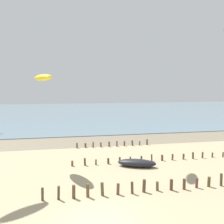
# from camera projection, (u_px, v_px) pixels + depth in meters

# --- Properties ---
(ground_plane) EXTENTS (160.00, 160.00, 0.00)m
(ground_plane) POSITION_uv_depth(u_px,v_px,m) (100.00, 220.00, 13.31)
(ground_plane) COLOR tan
(wet_sand_strip) EXTENTS (120.00, 6.46, 0.01)m
(wet_sand_strip) POSITION_uv_depth(u_px,v_px,m) (76.00, 142.00, 32.17)
(wet_sand_strip) COLOR #84755B
(wet_sand_strip) RESTS_ON ground
(sea) EXTENTS (160.00, 70.00, 0.10)m
(sea) POSITION_uv_depth(u_px,v_px,m) (67.00, 112.00, 69.44)
(sea) COLOR slate
(sea) RESTS_ON ground
(groyne_near) EXTENTS (13.32, 0.37, 0.89)m
(groyne_near) POSITION_uv_depth(u_px,v_px,m) (145.00, 186.00, 16.83)
(groyne_near) COLOR brown
(groyne_near) RESTS_ON ground
(groyne_mid) EXTENTS (14.97, 0.32, 0.68)m
(groyne_mid) POSITION_uv_depth(u_px,v_px,m) (151.00, 158.00, 23.81)
(groyne_mid) COLOR brown
(groyne_mid) RESTS_ON ground
(groyne_far) EXTENTS (8.57, 0.35, 0.68)m
(groyne_far) POSITION_uv_depth(u_px,v_px,m) (113.00, 144.00, 29.74)
(groyne_far) COLOR brown
(groyne_far) RESTS_ON ground
(grounded_kite) EXTENTS (3.55, 2.40, 0.67)m
(grounded_kite) POSITION_uv_depth(u_px,v_px,m) (137.00, 163.00, 22.21)
(grounded_kite) COLOR black
(grounded_kite) RESTS_ON ground
(kite_aloft_0) EXTENTS (2.28, 3.71, 0.67)m
(kite_aloft_0) POSITION_uv_depth(u_px,v_px,m) (43.00, 78.00, 21.34)
(kite_aloft_0) COLOR yellow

